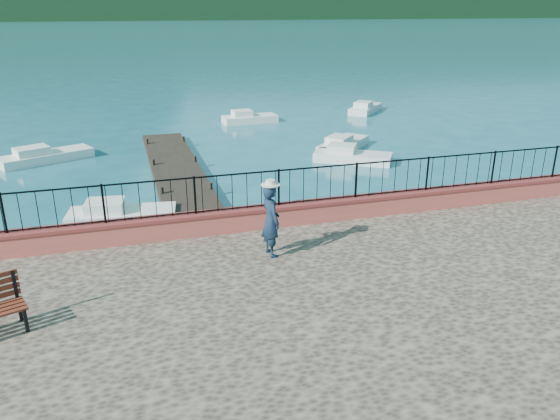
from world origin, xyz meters
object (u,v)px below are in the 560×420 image
person (271,221)px  boat_3 (46,153)px  boat_0 (122,211)px  boat_1 (353,153)px  boat_2 (343,141)px  boat_4 (250,116)px  boat_5 (365,106)px

person → boat_3: (-6.48, 15.08, -1.67)m
boat_0 → boat_1: same height
boat_3 → boat_2: bearing=-31.7°
boat_2 → boat_1: bearing=-145.6°
person → boat_4: size_ratio=0.53×
boat_0 → boat_3: (-3.14, 8.80, 0.00)m
person → boat_5: size_ratio=0.50×
boat_0 → boat_5: same height
boat_4 → boat_5: same height
boat_1 → boat_3: size_ratio=0.87×
boat_2 → boat_5: size_ratio=1.03×
boat_3 → boat_4: size_ratio=1.23×
boat_3 → person: bearing=-91.1°
boat_3 → boat_5: bearing=-4.0°
person → boat_5: person is taller
person → boat_0: bearing=19.2°
boat_3 → boat_4: (11.10, 6.07, 0.00)m
boat_2 → boat_4: bearing=66.7°
person → boat_5: (12.91, 22.29, -1.67)m
boat_2 → boat_5: bearing=15.6°
boat_3 → boat_5: (19.39, 7.22, 0.00)m
boat_0 → boat_4: same height
boat_1 → boat_5: size_ratio=1.00×
boat_0 → boat_5: size_ratio=0.99×
person → boat_1: (7.01, 11.01, -1.67)m
boat_0 → boat_3: size_ratio=0.86×
boat_1 → boat_0: bearing=-122.2°
boat_0 → boat_2: bearing=41.5°
boat_1 → boat_3: same height
boat_4 → boat_0: bearing=-121.5°
boat_0 → boat_4: size_ratio=1.06×
boat_0 → boat_3: same height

